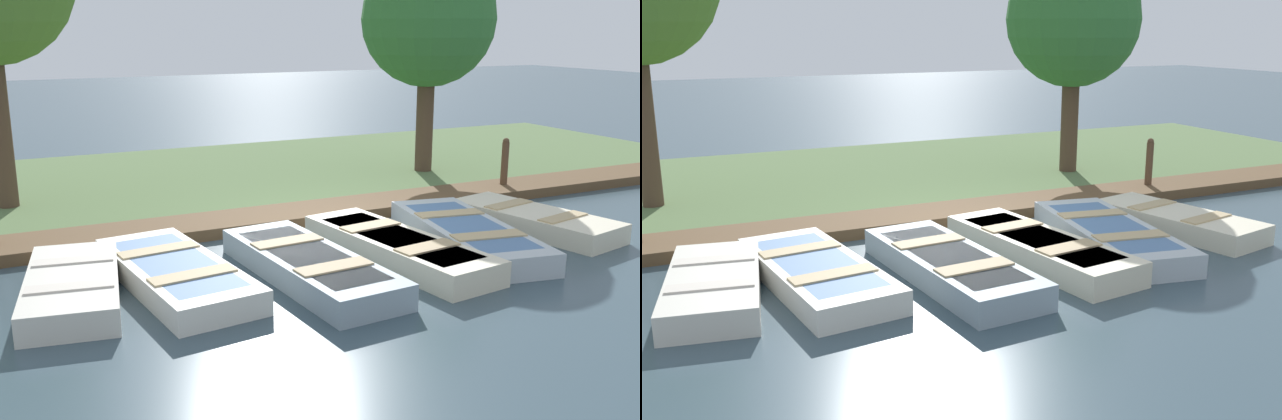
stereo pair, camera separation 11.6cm
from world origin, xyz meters
The scene contains 11 objects.
ground_plane centered at (0.00, 0.00, 0.00)m, with size 80.00×80.00×0.00m, color #384C56.
shore_bank centered at (-5.00, 0.00, 0.07)m, with size 8.00×24.00×0.14m.
dock_walkway centered at (-1.15, 0.00, 0.10)m, with size 1.15×20.04×0.20m.
rowboat_0 centered at (1.15, -4.35, 0.19)m, with size 2.88×1.55×0.38m.
rowboat_1 centered at (1.21, -3.02, 0.18)m, with size 3.39×1.61×0.36m.
rowboat_2 centered at (1.74, -1.27, 0.19)m, with size 3.53×1.42×0.38m.
rowboat_3 centered at (1.57, 0.26, 0.19)m, with size 3.62×1.53×0.39m.
rowboat_4 centered at (1.45, 1.65, 0.19)m, with size 3.67×1.81×0.38m.
rowboat_5 centered at (1.21, 3.24, 0.18)m, with size 3.09×1.67×0.36m.
mooring_post_far centered at (-1.23, 4.59, 0.59)m, with size 0.15×0.15×1.18m.
park_tree_left centered at (-3.45, 4.06, 3.53)m, with size 3.00×3.00×5.06m.
Camera 2 is at (10.32, -5.10, 3.43)m, focal length 40.00 mm.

